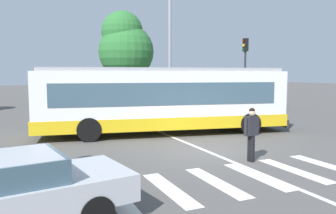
% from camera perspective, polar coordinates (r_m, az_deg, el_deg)
% --- Properties ---
extents(ground_plane, '(160.00, 160.00, 0.00)m').
position_cam_1_polar(ground_plane, '(12.38, 6.36, -7.41)').
color(ground_plane, '#514F4C').
extents(city_transit_bus, '(11.78, 4.57, 3.06)m').
position_cam_1_polar(city_transit_bus, '(15.66, -0.79, 1.24)').
color(city_transit_bus, black).
rests_on(city_transit_bus, ground_plane).
extents(pedestrian_crossing_street, '(0.58, 0.30, 1.72)m').
position_cam_1_polar(pedestrian_crossing_street, '(11.00, 13.93, -4.04)').
color(pedestrian_crossing_street, black).
rests_on(pedestrian_crossing_street, ground_plane).
extents(foreground_sedan, '(4.73, 2.51, 1.35)m').
position_cam_1_polar(foreground_sedan, '(6.73, -26.43, -12.42)').
color(foreground_sedan, black).
rests_on(foreground_sedan, ground_plane).
extents(parked_car_silver, '(2.14, 4.62, 1.35)m').
position_cam_1_polar(parked_car_silver, '(26.42, -17.47, 0.98)').
color(parked_car_silver, black).
rests_on(parked_car_silver, ground_plane).
extents(parked_car_blue, '(2.17, 4.63, 1.35)m').
position_cam_1_polar(parked_car_blue, '(26.87, -11.30, 1.20)').
color(parked_car_blue, black).
rests_on(parked_car_blue, ground_plane).
extents(parked_car_champagne, '(2.01, 4.57, 1.35)m').
position_cam_1_polar(parked_car_champagne, '(27.58, -6.09, 1.39)').
color(parked_car_champagne, black).
rests_on(parked_car_champagne, ground_plane).
extents(traffic_light_far_corner, '(0.33, 0.32, 5.25)m').
position_cam_1_polar(traffic_light_far_corner, '(24.35, 12.90, 7.13)').
color(traffic_light_far_corner, '#28282B').
rests_on(traffic_light_far_corner, ground_plane).
extents(bus_stop_shelter, '(4.13, 1.54, 3.25)m').
position_cam_1_polar(bus_stop_shelter, '(26.86, 14.04, 4.67)').
color(bus_stop_shelter, '#28282B').
rests_on(bus_stop_shelter, ground_plane).
extents(twin_arm_street_lamp, '(4.95, 0.32, 8.32)m').
position_cam_1_polar(twin_arm_street_lamp, '(23.29, 0.31, 11.58)').
color(twin_arm_street_lamp, '#939399').
rests_on(twin_arm_street_lamp, ground_plane).
extents(background_tree_right, '(5.14, 5.14, 8.59)m').
position_cam_1_polar(background_tree_right, '(32.11, -7.27, 10.22)').
color(background_tree_right, brown).
rests_on(background_tree_right, ground_plane).
extents(crosswalk_painted_stripes, '(7.03, 2.65, 0.01)m').
position_cam_1_polar(crosswalk_painted_stripes, '(9.34, 11.64, -11.81)').
color(crosswalk_painted_stripes, silver).
rests_on(crosswalk_painted_stripes, ground_plane).
extents(lane_center_line, '(0.16, 24.00, 0.01)m').
position_cam_1_polar(lane_center_line, '(14.11, 2.35, -5.75)').
color(lane_center_line, silver).
rests_on(lane_center_line, ground_plane).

